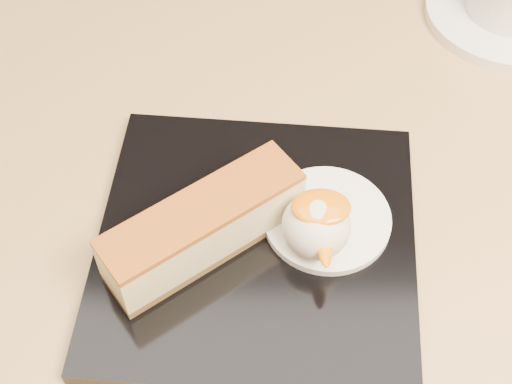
{
  "coord_description": "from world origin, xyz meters",
  "views": [
    {
      "loc": [
        -0.03,
        -0.3,
        1.15
      ],
      "look_at": [
        -0.03,
        -0.01,
        0.76
      ],
      "focal_mm": 50.0,
      "sensor_mm": 36.0,
      "label": 1
    }
  ],
  "objects_px": {
    "dessert_plate": "(256,244)",
    "saucer": "(508,13)",
    "table": "(292,308)",
    "cheesecake": "(204,227)",
    "ice_cream_scoop": "(316,226)"
  },
  "relations": [
    {
      "from": "saucer",
      "to": "ice_cream_scoop",
      "type": "bearing_deg",
      "value": -126.94
    },
    {
      "from": "dessert_plate",
      "to": "ice_cream_scoop",
      "type": "height_order",
      "value": "ice_cream_scoop"
    },
    {
      "from": "table",
      "to": "saucer",
      "type": "height_order",
      "value": "saucer"
    },
    {
      "from": "cheesecake",
      "to": "ice_cream_scoop",
      "type": "relative_size",
      "value": 2.94
    },
    {
      "from": "dessert_plate",
      "to": "cheesecake",
      "type": "xyz_separation_m",
      "value": [
        -0.04,
        -0.0,
        0.03
      ]
    },
    {
      "from": "cheesecake",
      "to": "saucer",
      "type": "bearing_deg",
      "value": 8.14
    },
    {
      "from": "table",
      "to": "saucer",
      "type": "relative_size",
      "value": 5.33
    },
    {
      "from": "cheesecake",
      "to": "ice_cream_scoop",
      "type": "height_order",
      "value": "ice_cream_scoop"
    },
    {
      "from": "dessert_plate",
      "to": "cheesecake",
      "type": "distance_m",
      "value": 0.05
    },
    {
      "from": "cheesecake",
      "to": "saucer",
      "type": "height_order",
      "value": "cheesecake"
    },
    {
      "from": "dessert_plate",
      "to": "ice_cream_scoop",
      "type": "xyz_separation_m",
      "value": [
        0.04,
        -0.0,
        0.03
      ]
    },
    {
      "from": "table",
      "to": "dessert_plate",
      "type": "xyz_separation_m",
      "value": [
        -0.03,
        -0.03,
        0.16
      ]
    },
    {
      "from": "dessert_plate",
      "to": "saucer",
      "type": "distance_m",
      "value": 0.34
    },
    {
      "from": "ice_cream_scoop",
      "to": "dessert_plate",
      "type": "bearing_deg",
      "value": 172.87
    },
    {
      "from": "dessert_plate",
      "to": "saucer",
      "type": "xyz_separation_m",
      "value": [
        0.23,
        0.25,
        -0.0
      ]
    }
  ]
}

